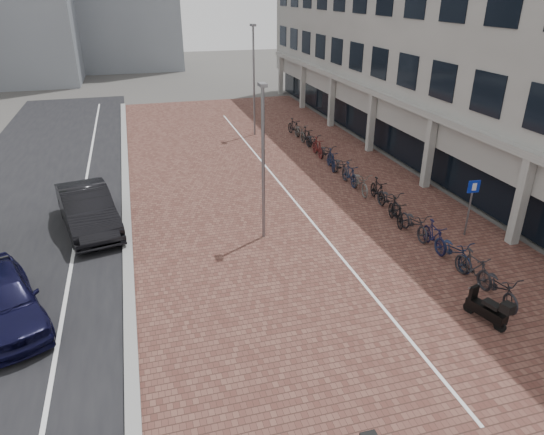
{
  "coord_description": "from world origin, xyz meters",
  "views": [
    {
      "loc": [
        -4.29,
        -9.06,
        8.66
      ],
      "look_at": [
        0.0,
        6.0,
        1.3
      ],
      "focal_mm": 32.11,
      "sensor_mm": 36.0,
      "label": 1
    }
  ],
  "objects": [
    {
      "name": "bike_row",
      "position": [
        5.61,
        10.65,
        0.52
      ],
      "size": [
        1.1,
        21.46,
        1.05
      ],
      "color": "black",
      "rests_on": "ground"
    },
    {
      "name": "lamp_near",
      "position": [
        -0.03,
        7.04,
        2.88
      ],
      "size": [
        0.12,
        0.12,
        5.76
      ],
      "primitive_type": "cylinder",
      "color": "slate",
      "rests_on": "ground"
    },
    {
      "name": "ground",
      "position": [
        0.0,
        0.0,
        0.0
      ],
      "size": [
        140.0,
        140.0,
        0.0
      ],
      "primitive_type": "plane",
      "color": "#474442",
      "rests_on": "ground"
    },
    {
      "name": "scooter_mid",
      "position": [
        4.67,
        0.19,
        0.49
      ],
      "size": [
        0.81,
        1.48,
        0.97
      ],
      "primitive_type": null,
      "rotation": [
        0.0,
        0.0,
        0.28
      ],
      "color": "black",
      "rests_on": "ground"
    },
    {
      "name": "parking_sign",
      "position": [
        7.5,
        5.02,
        1.52
      ],
      "size": [
        0.48,
        0.1,
        2.29
      ],
      "rotation": [
        0.0,
        0.0,
        -0.06
      ],
      "color": "slate",
      "rests_on": "ground"
    },
    {
      "name": "plaza_brick",
      "position": [
        2.0,
        12.0,
        0.01
      ],
      "size": [
        14.5,
        42.0,
        0.04
      ],
      "primitive_type": "cube",
      "color": "brown",
      "rests_on": "ground"
    },
    {
      "name": "lane_line",
      "position": [
        -7.0,
        12.0,
        0.02
      ],
      "size": [
        0.12,
        44.0,
        0.0
      ],
      "primitive_type": "cube",
      "color": "white",
      "rests_on": "street_asphalt"
    },
    {
      "name": "car_navy",
      "position": [
        -8.51,
        3.92,
        0.79
      ],
      "size": [
        3.4,
        4.99,
        1.58
      ],
      "primitive_type": "imported",
      "rotation": [
        0.0,
        0.0,
        0.37
      ],
      "color": "black",
      "rests_on": "ground"
    },
    {
      "name": "lamp_far",
      "position": [
        3.17,
        21.28,
        3.37
      ],
      "size": [
        0.12,
        0.12,
        6.74
      ],
      "primitive_type": "cylinder",
      "color": "gray",
      "rests_on": "ground"
    },
    {
      "name": "parking_line",
      "position": [
        2.2,
        12.0,
        0.04
      ],
      "size": [
        0.1,
        30.0,
        0.0
      ],
      "primitive_type": "cube",
      "color": "white",
      "rests_on": "plaza_brick"
    },
    {
      "name": "street_asphalt",
      "position": [
        -9.0,
        12.0,
        0.01
      ],
      "size": [
        8.0,
        50.0,
        0.03
      ],
      "primitive_type": "cube",
      "color": "black",
      "rests_on": "ground"
    },
    {
      "name": "curb",
      "position": [
        -5.1,
        12.0,
        0.07
      ],
      "size": [
        0.35,
        42.0,
        0.14
      ],
      "primitive_type": "cube",
      "color": "gray",
      "rests_on": "ground"
    },
    {
      "name": "car_dark",
      "position": [
        -6.5,
        9.65,
        0.84
      ],
      "size": [
        2.86,
        5.38,
        1.69
      ],
      "primitive_type": "imported",
      "rotation": [
        0.0,
        0.0,
        0.22
      ],
      "color": "black",
      "rests_on": "ground"
    }
  ]
}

